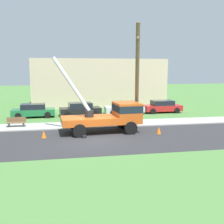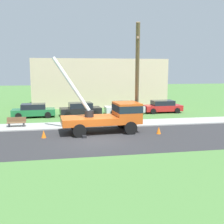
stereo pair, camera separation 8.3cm
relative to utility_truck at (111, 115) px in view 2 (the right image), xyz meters
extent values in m
plane|color=#477538|center=(-1.55, 9.70, -1.41)|extent=(120.00, 120.00, 0.00)
cube|color=#2B2B2D|center=(-1.55, -2.30, -1.40)|extent=(80.00, 7.65, 0.01)
cube|color=#9E9E99|center=(-1.55, 2.98, -1.36)|extent=(80.00, 2.90, 0.10)
cube|color=#C65119|center=(-1.80, -0.14, -0.38)|extent=(4.46, 2.69, 0.55)
cube|color=#C65119|center=(1.29, 0.08, 0.14)|extent=(2.06, 2.53, 1.60)
cube|color=#19232D|center=(1.29, 0.08, 0.49)|extent=(2.08, 2.55, 0.56)
cylinder|color=black|center=(-1.78, -0.14, 0.14)|extent=(0.70, 0.70, 0.50)
cylinder|color=silver|center=(-3.10, 0.42, 2.44)|extent=(2.96, 1.47, 4.26)
cube|color=black|center=(-2.30, -1.63, -1.31)|extent=(0.32, 0.32, 0.20)
cube|color=black|center=(-2.50, 1.27, -1.31)|extent=(0.32, 0.32, 0.20)
cylinder|color=black|center=(1.34, -1.12, -0.91)|extent=(1.00, 0.30, 1.00)
cylinder|color=black|center=(1.17, 1.27, -0.91)|extent=(1.00, 0.30, 1.00)
cylinder|color=black|center=(-2.62, -1.40, -0.91)|extent=(1.00, 0.30, 1.00)
cylinder|color=black|center=(-2.79, 0.99, -0.91)|extent=(1.00, 0.30, 1.00)
cylinder|color=brown|center=(2.30, 0.69, 2.83)|extent=(1.17, 3.30, 8.58)
cube|color=brown|center=(2.00, -0.42, 6.05)|extent=(0.61, 1.73, 0.76)
cone|color=orange|center=(3.53, -1.35, -1.13)|extent=(0.36, 0.36, 0.56)
cone|color=orange|center=(-5.23, -1.05, -1.13)|extent=(0.36, 0.36, 0.56)
cone|color=orange|center=(1.68, 1.25, -1.13)|extent=(0.36, 0.36, 0.56)
cube|color=#1E6638|center=(-6.85, 8.19, -0.86)|extent=(4.48, 2.00, 0.65)
cube|color=black|center=(-6.85, 8.19, -0.26)|extent=(2.54, 1.77, 0.55)
cylinder|color=black|center=(-5.36, 7.36, -1.09)|extent=(0.64, 0.22, 0.64)
cylinder|color=black|center=(-5.44, 9.16, -1.09)|extent=(0.64, 0.22, 0.64)
cylinder|color=black|center=(-8.26, 7.23, -1.09)|extent=(0.64, 0.22, 0.64)
cylinder|color=black|center=(-8.34, 9.02, -1.09)|extent=(0.64, 0.22, 0.64)
cube|color=black|center=(-1.91, 8.33, -0.86)|extent=(4.56, 2.22, 0.65)
cube|color=black|center=(-1.91, 8.33, -0.26)|extent=(2.62, 1.89, 0.55)
cylinder|color=black|center=(-0.38, 7.58, -1.09)|extent=(0.64, 0.22, 0.64)
cylinder|color=black|center=(-0.56, 9.37, -1.09)|extent=(0.64, 0.22, 0.64)
cylinder|color=black|center=(-3.27, 7.30, -1.09)|extent=(0.64, 0.22, 0.64)
cylinder|color=black|center=(-3.45, 9.09, -1.09)|extent=(0.64, 0.22, 0.64)
cube|color=#B7B7BF|center=(3.07, 8.61, -0.86)|extent=(4.40, 1.81, 0.65)
cube|color=black|center=(3.07, 8.61, -0.26)|extent=(2.47, 1.66, 0.55)
cylinder|color=black|center=(4.52, 7.71, -1.09)|extent=(0.64, 0.22, 0.64)
cylinder|color=black|center=(4.52, 9.51, -1.09)|extent=(0.64, 0.22, 0.64)
cylinder|color=black|center=(1.62, 7.70, -1.09)|extent=(0.64, 0.22, 0.64)
cylinder|color=black|center=(1.61, 9.50, -1.09)|extent=(0.64, 0.22, 0.64)
cube|color=#B21E1E|center=(7.68, 8.78, -0.86)|extent=(4.41, 1.83, 0.65)
cube|color=black|center=(7.68, 8.78, -0.26)|extent=(2.48, 1.67, 0.55)
cylinder|color=black|center=(9.14, 7.89, -1.09)|extent=(0.64, 0.22, 0.64)
cylinder|color=black|center=(9.12, 9.69, -1.09)|extent=(0.64, 0.22, 0.64)
cylinder|color=black|center=(6.23, 7.87, -1.09)|extent=(0.64, 0.22, 0.64)
cylinder|color=black|center=(6.22, 9.67, -1.09)|extent=(0.64, 0.22, 0.64)
cube|color=brown|center=(-7.79, 2.98, -0.96)|extent=(1.60, 0.44, 0.06)
cube|color=brown|center=(-7.79, 3.18, -0.71)|extent=(1.60, 0.06, 0.40)
cube|color=#333338|center=(-8.39, 2.98, -1.18)|extent=(0.10, 0.40, 0.45)
cube|color=#333338|center=(-7.19, 2.98, -1.18)|extent=(0.10, 0.40, 0.45)
cube|color=#C6B293|center=(1.33, 16.97, 1.79)|extent=(18.00, 6.00, 6.40)
camera|label=1|loc=(-3.84, -21.03, 3.54)|focal=43.47mm
camera|label=2|loc=(-3.76, -21.05, 3.54)|focal=43.47mm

